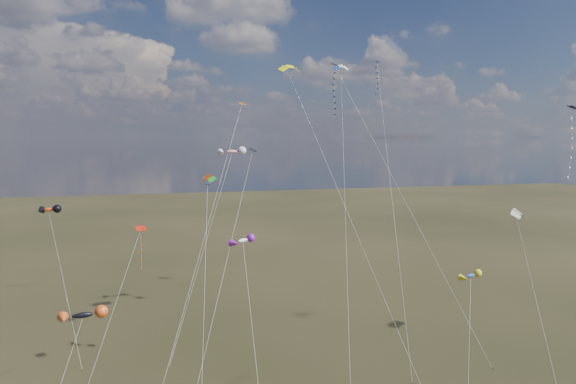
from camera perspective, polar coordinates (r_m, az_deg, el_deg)
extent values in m
cube|color=black|center=(68.11, 5.19, 13.92)|extent=(1.39, 1.39, 0.50)
cylinder|color=silver|center=(62.08, 13.03, -1.22)|extent=(11.86, 18.07, 34.10)
cube|color=#332316|center=(62.29, 21.79, -17.73)|extent=(0.10, 0.10, 0.12)
cube|color=#081547|center=(75.56, 9.85, 14.08)|extent=(0.96, 0.92, 0.36)
cylinder|color=silver|center=(63.28, 11.46, -0.45)|extent=(6.16, 23.50, 35.42)
cube|color=#332316|center=(56.71, 13.68, -19.92)|extent=(0.10, 0.10, 0.12)
cube|color=black|center=(52.10, -3.95, 4.69)|extent=(0.68, 0.74, 0.34)
cylinder|color=silver|center=(46.37, -7.48, -10.25)|extent=(8.62, 13.98, 23.53)
cube|color=red|center=(54.56, -16.05, -3.89)|extent=(1.28, 1.24, 0.39)
cylinder|color=silver|center=(52.97, -19.08, -12.97)|extent=(5.79, 7.56, 15.55)
cube|color=#0C0B47|center=(45.07, 29.12, 8.22)|extent=(0.81, 0.83, 0.26)
cube|color=orange|center=(59.53, -5.14, 9.76)|extent=(1.05, 1.04, 0.27)
cylinder|color=silver|center=(51.04, -9.52, -5.82)|extent=(11.18, 17.60, 28.63)
cylinder|color=silver|center=(56.36, 6.87, -2.15)|extent=(7.95, 20.83, 33.49)
cylinder|color=silver|center=(63.37, 6.34, -0.38)|extent=(9.71, 29.35, 35.37)
cylinder|color=silver|center=(63.47, 25.81, -9.91)|extent=(4.34, 12.23, 15.89)
cylinder|color=silver|center=(50.45, -9.26, -10.63)|extent=(2.10, 11.16, 20.66)
ellipsoid|color=black|center=(45.86, -21.87, -12.58)|extent=(3.39, 1.76, 1.16)
ellipsoid|color=#E64915|center=(66.49, -25.07, -1.78)|extent=(2.43, 1.62, 1.16)
cylinder|color=silver|center=(63.55, -23.57, -9.58)|extent=(4.17, 8.65, 16.34)
cube|color=#332316|center=(61.91, -21.88, -17.89)|extent=(0.10, 0.10, 0.12)
ellipsoid|color=white|center=(43.80, -5.02, -5.38)|extent=(2.25, 1.99, 0.79)
cylinder|color=silver|center=(42.09, -3.69, -17.34)|extent=(0.25, 8.81, 16.08)
ellipsoid|color=red|center=(71.91, -6.25, 4.50)|extent=(3.47, 1.84, 1.30)
cylinder|color=silver|center=(64.57, -9.27, -5.94)|extent=(9.61, 16.40, 22.84)
cube|color=#332316|center=(60.03, -13.08, -18.38)|extent=(0.10, 0.10, 0.12)
ellipsoid|color=#234AB0|center=(47.78, 19.66, -8.73)|extent=(2.20, 1.41, 0.81)
cylinder|color=silver|center=(46.07, 19.45, -17.74)|extent=(4.44, 6.72, 12.85)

